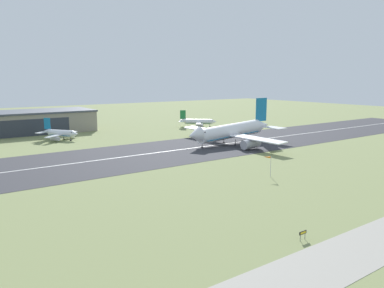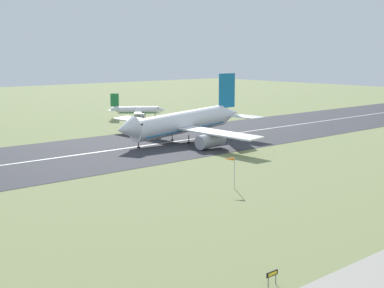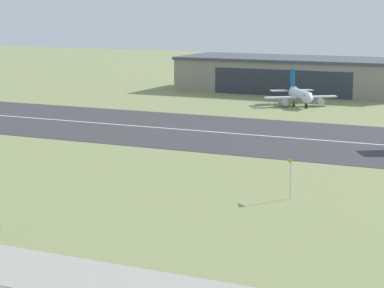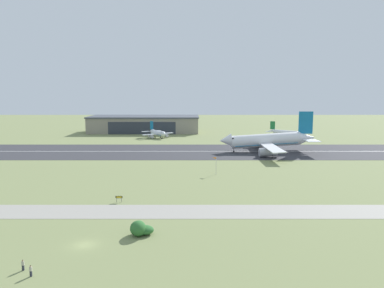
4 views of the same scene
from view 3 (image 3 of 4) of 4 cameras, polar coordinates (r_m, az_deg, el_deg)
name	(u,v)px [view 3 (image 3 of 4)]	position (r m, az deg, el deg)	size (l,w,h in m)	color
ground_plane	(104,187)	(117.70, -6.72, -3.27)	(661.11, 661.11, 0.00)	#7A8451
runway_strip	(235,134)	(165.62, 3.29, 0.79)	(421.11, 45.78, 0.06)	#333338
runway_centreline	(235,133)	(165.61, 3.29, 0.81)	(379.00, 0.70, 0.01)	silver
hangar_building	(295,75)	(249.41, 7.87, 5.27)	(75.95, 29.56, 11.24)	gray
airplane_parked_west	(300,95)	(213.50, 8.24, 3.70)	(19.74, 19.27, 9.93)	silver
windsock_pole	(289,162)	(110.56, 7.38, -1.38)	(1.69, 2.00, 5.95)	#B7B7BC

